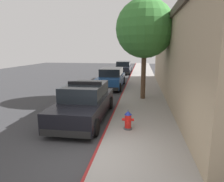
{
  "coord_description": "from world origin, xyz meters",
  "views": [
    {
      "loc": [
        1.21,
        -5.23,
        3.05
      ],
      "look_at": [
        -0.24,
        4.59,
        1.0
      ],
      "focal_mm": 32.29,
      "sensor_mm": 36.0,
      "label": 1
    }
  ],
  "objects_px": {
    "police_cruiser": "(85,103)",
    "street_tree": "(145,29)",
    "fire_hydrant": "(128,120)",
    "parked_car_dark_far": "(123,68)",
    "parked_car_silver_ahead": "(111,78)"
  },
  "relations": [
    {
      "from": "police_cruiser",
      "to": "fire_hydrant",
      "type": "height_order",
      "value": "police_cruiser"
    },
    {
      "from": "police_cruiser",
      "to": "parked_car_silver_ahead",
      "type": "height_order",
      "value": "police_cruiser"
    },
    {
      "from": "police_cruiser",
      "to": "parked_car_dark_far",
      "type": "relative_size",
      "value": 1.0
    },
    {
      "from": "parked_car_dark_far",
      "to": "street_tree",
      "type": "relative_size",
      "value": 0.84
    },
    {
      "from": "parked_car_silver_ahead",
      "to": "fire_hydrant",
      "type": "relative_size",
      "value": 6.37
    },
    {
      "from": "street_tree",
      "to": "fire_hydrant",
      "type": "bearing_deg",
      "value": -96.39
    },
    {
      "from": "fire_hydrant",
      "to": "street_tree",
      "type": "bearing_deg",
      "value": 83.61
    },
    {
      "from": "police_cruiser",
      "to": "parked_car_silver_ahead",
      "type": "bearing_deg",
      "value": 89.94
    },
    {
      "from": "street_tree",
      "to": "parked_car_dark_far",
      "type": "bearing_deg",
      "value": 99.93
    },
    {
      "from": "fire_hydrant",
      "to": "street_tree",
      "type": "height_order",
      "value": "street_tree"
    },
    {
      "from": "police_cruiser",
      "to": "street_tree",
      "type": "relative_size",
      "value": 0.84
    },
    {
      "from": "police_cruiser",
      "to": "street_tree",
      "type": "bearing_deg",
      "value": 55.37
    },
    {
      "from": "police_cruiser",
      "to": "street_tree",
      "type": "distance_m",
      "value": 5.68
    },
    {
      "from": "parked_car_silver_ahead",
      "to": "street_tree",
      "type": "height_order",
      "value": "street_tree"
    },
    {
      "from": "parked_car_dark_far",
      "to": "fire_hydrant",
      "type": "height_order",
      "value": "parked_car_dark_far"
    }
  ]
}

